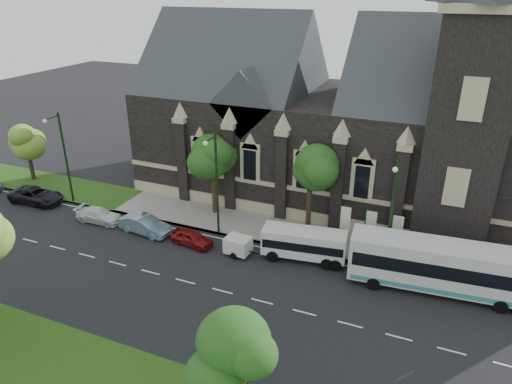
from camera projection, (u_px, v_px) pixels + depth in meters
The scene contains 20 objects.
ground at pixel (222, 291), 32.45m from camera, with size 160.00×160.00×0.00m, color black.
sidewalk at pixel (271, 229), 40.40m from camera, with size 80.00×5.00×0.15m, color gray.
museum at pixel (359, 119), 43.05m from camera, with size 40.00×17.70×29.90m.
tree_park_east at pixel (250, 356), 20.54m from camera, with size 3.40×3.40×6.28m.
tree_walk_right at pixel (314, 169), 37.92m from camera, with size 4.08×4.08×7.80m.
tree_walk_left at pixel (216, 155), 41.12m from camera, with size 3.91×3.91×7.64m.
tree_walk_far at pixel (28, 139), 48.90m from camera, with size 3.40×3.40×6.28m.
street_lamp_near at pixel (392, 209), 32.78m from camera, with size 0.36×1.88×9.00m.
street_lamp_mid at pixel (216, 179), 37.71m from camera, with size 0.36×1.88×9.00m.
street_lamp_far at pixel (63, 154), 43.35m from camera, with size 0.36×1.88×9.00m.
banner_flag_left at pixel (343, 222), 36.81m from camera, with size 0.90×0.10×4.00m.
banner_flag_center at pixel (368, 226), 36.11m from camera, with size 0.90×0.10×4.00m.
banner_flag_right at pixel (395, 231), 35.40m from camera, with size 0.90×0.10×4.00m.
tour_coach at pixel (443, 266), 31.72m from camera, with size 12.67×3.71×3.65m.
shuttle_bus at pixel (304, 243), 35.66m from camera, with size 6.63×3.05×2.47m.
box_trailer at pixel (238, 245), 36.48m from camera, with size 2.86×1.69×1.51m.
sedan at pixel (145, 225), 39.72m from camera, with size 1.63×4.68×1.54m, color #708EA2.
car_far_red at pixel (192, 238), 37.96m from camera, with size 1.50×3.72×1.27m, color maroon.
car_far_white at pixel (99, 215), 41.63m from camera, with size 1.76×4.34×1.26m, color silver.
car_far_black at pixel (36, 195), 45.23m from camera, with size 2.51×5.44×1.51m, color black.
Camera 1 is at (12.50, -23.70, 19.72)m, focal length 32.54 mm.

